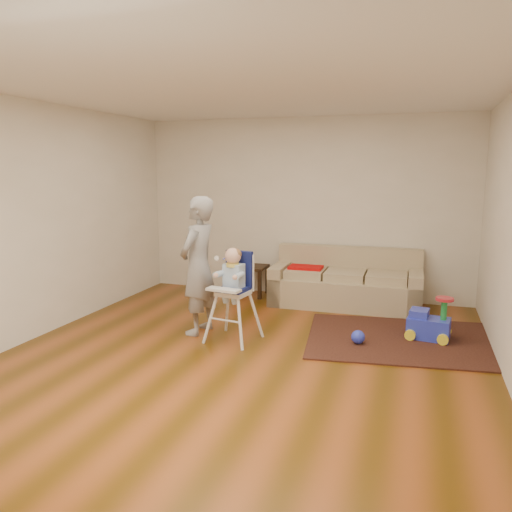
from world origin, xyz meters
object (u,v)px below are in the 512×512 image
(adult, at_px, (198,266))
(sofa, at_px, (345,278))
(toy_ball, at_px, (358,337))
(high_chair, at_px, (233,296))
(ride_on_toy, at_px, (429,317))
(side_table, at_px, (251,280))

(adult, bearing_deg, sofa, 145.33)
(sofa, relative_size, toy_ball, 13.79)
(high_chair, bearing_deg, ride_on_toy, 27.24)
(sofa, distance_m, ride_on_toy, 1.62)
(side_table, relative_size, adult, 0.28)
(sofa, height_order, ride_on_toy, sofa)
(sofa, height_order, adult, adult)
(ride_on_toy, xyz_separation_m, adult, (-2.61, -0.57, 0.54))
(side_table, distance_m, high_chair, 2.10)
(toy_ball, bearing_deg, sofa, 103.22)
(ride_on_toy, relative_size, adult, 0.31)
(sofa, relative_size, ride_on_toy, 4.17)
(high_chair, height_order, adult, adult)
(side_table, height_order, high_chair, high_chair)
(sofa, xyz_separation_m, adult, (-1.49, -1.73, 0.41))
(side_table, bearing_deg, adult, -90.55)
(ride_on_toy, bearing_deg, side_table, 161.06)
(adult, bearing_deg, side_table, -174.54)
(high_chair, bearing_deg, adult, 173.47)
(side_table, xyz_separation_m, ride_on_toy, (2.59, -1.32, 0.04))
(side_table, distance_m, toy_ball, 2.55)
(sofa, bearing_deg, high_chair, -118.91)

